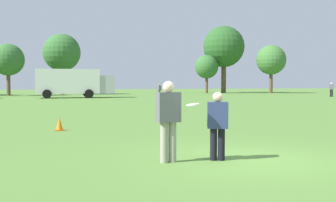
{
  "coord_description": "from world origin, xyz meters",
  "views": [
    {
      "loc": [
        -4.34,
        -8.22,
        1.69
      ],
      "look_at": [
        -1.04,
        1.96,
        1.22
      ],
      "focal_mm": 44.88,
      "sensor_mm": 36.0,
      "label": 1
    }
  ],
  "objects_px": {
    "bystander_sideline_watcher": "(159,90)",
    "player_thrower": "(168,117)",
    "frisbee": "(193,105)",
    "bystander_far_jogger": "(331,89)",
    "traffic_cone": "(59,124)",
    "box_truck": "(74,82)",
    "player_defender": "(218,122)"
  },
  "relations": [
    {
      "from": "player_defender",
      "to": "traffic_cone",
      "type": "bearing_deg",
      "value": 112.84
    },
    {
      "from": "player_thrower",
      "to": "bystander_sideline_watcher",
      "type": "distance_m",
      "value": 37.73
    },
    {
      "from": "frisbee",
      "to": "traffic_cone",
      "type": "relative_size",
      "value": 0.57
    },
    {
      "from": "player_thrower",
      "to": "frisbee",
      "type": "bearing_deg",
      "value": -24.45
    },
    {
      "from": "player_thrower",
      "to": "player_defender",
      "type": "xyz_separation_m",
      "value": [
        1.09,
        -0.11,
        -0.14
      ]
    },
    {
      "from": "player_defender",
      "to": "bystander_far_jogger",
      "type": "bearing_deg",
      "value": 47.83
    },
    {
      "from": "player_thrower",
      "to": "box_truck",
      "type": "height_order",
      "value": "box_truck"
    },
    {
      "from": "player_thrower",
      "to": "traffic_cone",
      "type": "relative_size",
      "value": 3.59
    },
    {
      "from": "frisbee",
      "to": "player_defender",
      "type": "bearing_deg",
      "value": 9.25
    },
    {
      "from": "frisbee",
      "to": "traffic_cone",
      "type": "height_order",
      "value": "frisbee"
    },
    {
      "from": "box_truck",
      "to": "player_thrower",
      "type": "bearing_deg",
      "value": -92.42
    },
    {
      "from": "player_thrower",
      "to": "bystander_sideline_watcher",
      "type": "xyz_separation_m",
      "value": [
        10.69,
        36.19,
        -0.08
      ]
    },
    {
      "from": "player_defender",
      "to": "traffic_cone",
      "type": "xyz_separation_m",
      "value": [
        -2.92,
        6.93,
        -0.6
      ]
    },
    {
      "from": "traffic_cone",
      "to": "player_defender",
      "type": "bearing_deg",
      "value": -67.16
    },
    {
      "from": "bystander_far_jogger",
      "to": "box_truck",
      "type": "bearing_deg",
      "value": 168.9
    },
    {
      "from": "bystander_sideline_watcher",
      "to": "frisbee",
      "type": "bearing_deg",
      "value": -105.68
    },
    {
      "from": "player_defender",
      "to": "bystander_far_jogger",
      "type": "relative_size",
      "value": 0.87
    },
    {
      "from": "bystander_sideline_watcher",
      "to": "player_thrower",
      "type": "bearing_deg",
      "value": -106.45
    },
    {
      "from": "player_defender",
      "to": "frisbee",
      "type": "bearing_deg",
      "value": -170.75
    },
    {
      "from": "frisbee",
      "to": "box_truck",
      "type": "bearing_deg",
      "value": 88.28
    },
    {
      "from": "player_defender",
      "to": "bystander_sideline_watcher",
      "type": "xyz_separation_m",
      "value": [
        9.6,
        36.3,
        0.06
      ]
    },
    {
      "from": "player_thrower",
      "to": "box_truck",
      "type": "relative_size",
      "value": 0.2
    },
    {
      "from": "player_thrower",
      "to": "player_defender",
      "type": "bearing_deg",
      "value": -5.93
    },
    {
      "from": "traffic_cone",
      "to": "box_truck",
      "type": "bearing_deg",
      "value": 83.85
    },
    {
      "from": "traffic_cone",
      "to": "bystander_sideline_watcher",
      "type": "relative_size",
      "value": 0.3
    },
    {
      "from": "frisbee",
      "to": "bystander_far_jogger",
      "type": "height_order",
      "value": "bystander_far_jogger"
    },
    {
      "from": "traffic_cone",
      "to": "bystander_sideline_watcher",
      "type": "bearing_deg",
      "value": 66.91
    },
    {
      "from": "bystander_sideline_watcher",
      "to": "traffic_cone",
      "type": "bearing_deg",
      "value": -113.09
    },
    {
      "from": "box_truck",
      "to": "bystander_far_jogger",
      "type": "bearing_deg",
      "value": -11.1
    },
    {
      "from": "box_truck",
      "to": "bystander_sideline_watcher",
      "type": "bearing_deg",
      "value": -18.53
    },
    {
      "from": "frisbee",
      "to": "bystander_far_jogger",
      "type": "relative_size",
      "value": 0.16
    },
    {
      "from": "player_thrower",
      "to": "traffic_cone",
      "type": "height_order",
      "value": "player_thrower"
    }
  ]
}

